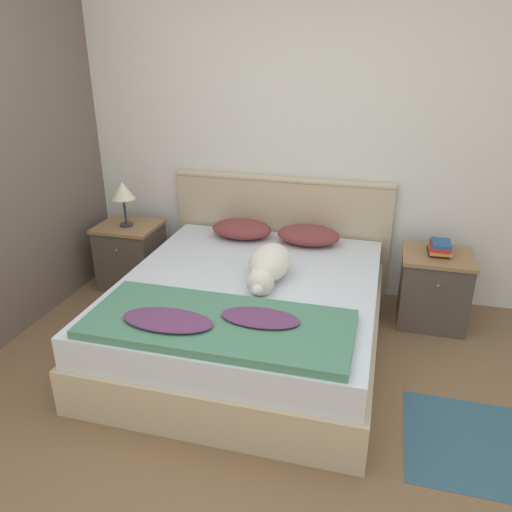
% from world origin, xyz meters
% --- Properties ---
extents(ground_plane, '(16.00, 16.00, 0.00)m').
position_xyz_m(ground_plane, '(0.00, 0.00, 0.00)').
color(ground_plane, brown).
extents(wall_back, '(9.00, 0.06, 2.55)m').
position_xyz_m(wall_back, '(0.00, 2.13, 1.27)').
color(wall_back, white).
rests_on(wall_back, ground_plane).
extents(wall_side_left, '(0.06, 3.10, 2.55)m').
position_xyz_m(wall_side_left, '(-1.67, 1.05, 1.27)').
color(wall_side_left, '#706056').
rests_on(wall_side_left, ground_plane).
extents(bed, '(1.74, 1.97, 0.51)m').
position_xyz_m(bed, '(0.03, 1.05, 0.25)').
color(bed, '#C6B28E').
rests_on(bed, ground_plane).
extents(headboard, '(1.82, 0.06, 0.98)m').
position_xyz_m(headboard, '(0.03, 2.06, 0.51)').
color(headboard, '#C6B28E').
rests_on(headboard, ground_plane).
extents(nightstand_left, '(0.50, 0.47, 0.56)m').
position_xyz_m(nightstand_left, '(-1.22, 1.73, 0.28)').
color(nightstand_left, '#4C4238').
rests_on(nightstand_left, ground_plane).
extents(nightstand_right, '(0.50, 0.47, 0.56)m').
position_xyz_m(nightstand_right, '(1.28, 1.73, 0.28)').
color(nightstand_right, '#4C4238').
rests_on(nightstand_right, ground_plane).
extents(pillow_left, '(0.49, 0.33, 0.14)m').
position_xyz_m(pillow_left, '(-0.25, 1.82, 0.58)').
color(pillow_left, brown).
rests_on(pillow_left, bed).
extents(pillow_right, '(0.49, 0.33, 0.14)m').
position_xyz_m(pillow_right, '(0.30, 1.82, 0.58)').
color(pillow_right, brown).
rests_on(pillow_right, bed).
extents(quilt, '(1.50, 0.64, 0.09)m').
position_xyz_m(quilt, '(0.02, 0.42, 0.54)').
color(quilt, '#4C8466').
rests_on(quilt, bed).
extents(dog, '(0.27, 0.66, 0.23)m').
position_xyz_m(dog, '(0.16, 1.10, 0.61)').
color(dog, silver).
rests_on(dog, bed).
extents(book_stack, '(0.17, 0.24, 0.09)m').
position_xyz_m(book_stack, '(1.28, 1.75, 0.61)').
color(book_stack, '#232328').
rests_on(book_stack, nightstand_right).
extents(table_lamp, '(0.19, 0.19, 0.38)m').
position_xyz_m(table_lamp, '(-1.22, 1.70, 0.85)').
color(table_lamp, '#2D2D33').
rests_on(table_lamp, nightstand_left).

